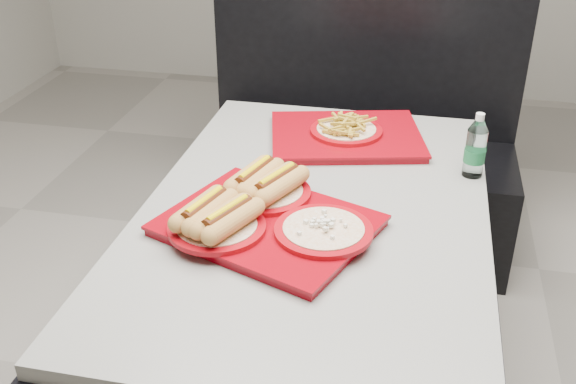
% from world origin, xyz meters
% --- Properties ---
extents(diner_table, '(0.92, 1.42, 0.75)m').
position_xyz_m(diner_table, '(0.00, 0.00, 0.58)').
color(diner_table, black).
rests_on(diner_table, ground).
extents(booth_bench, '(1.30, 0.57, 1.35)m').
position_xyz_m(booth_bench, '(0.00, 1.09, 0.40)').
color(booth_bench, black).
rests_on(booth_bench, ground).
extents(tray_near, '(0.60, 0.54, 0.11)m').
position_xyz_m(tray_near, '(-0.11, -0.13, 0.79)').
color(tray_near, maroon).
rests_on(tray_near, diner_table).
extents(tray_far, '(0.54, 0.47, 0.09)m').
position_xyz_m(tray_far, '(0.02, 0.44, 0.78)').
color(tray_far, maroon).
rests_on(tray_far, diner_table).
extents(water_bottle, '(0.06, 0.06, 0.19)m').
position_xyz_m(water_bottle, '(0.41, 0.28, 0.83)').
color(water_bottle, silver).
rests_on(water_bottle, diner_table).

